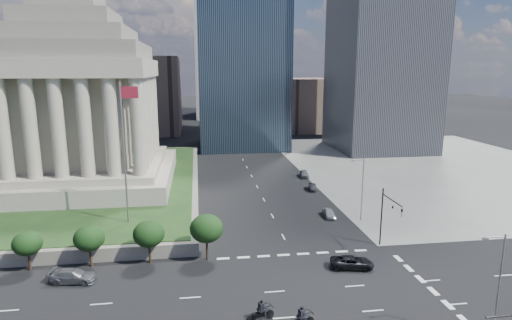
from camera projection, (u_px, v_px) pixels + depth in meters
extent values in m
plane|color=black|center=(234.00, 143.00, 138.61)|extent=(500.00, 500.00, 0.00)
cube|color=slate|center=(433.00, 166.00, 106.01)|extent=(68.00, 90.00, 0.03)
cube|color=slate|center=(28.00, 187.00, 83.95)|extent=(66.00, 70.00, 1.80)
cube|color=#1A3616|center=(28.00, 182.00, 83.75)|extent=(64.00, 68.00, 0.10)
cylinder|color=slate|center=(124.00, 154.00, 59.55)|extent=(0.24, 0.24, 20.00)
cube|color=maroon|center=(129.00, 92.00, 57.95)|extent=(2.40, 0.05, 1.60)
cube|color=black|center=(241.00, 47.00, 127.81)|extent=(26.00, 26.00, 60.00)
cube|color=brown|center=(308.00, 104.00, 169.89)|extent=(20.00, 30.00, 20.00)
cube|color=brown|center=(148.00, 95.00, 160.76)|extent=(24.00, 30.00, 28.00)
cylinder|color=black|center=(381.00, 217.00, 57.58)|extent=(0.18, 0.18, 8.00)
cylinder|color=black|center=(392.00, 200.00, 54.25)|extent=(0.14, 5.50, 0.14)
cube|color=black|center=(402.00, 213.00, 51.75)|extent=(0.30, 0.30, 1.10)
cylinder|color=slate|center=(499.00, 289.00, 36.67)|extent=(0.16, 0.16, 10.00)
cylinder|color=slate|center=(496.00, 237.00, 35.55)|extent=(1.80, 0.12, 0.12)
cube|color=slate|center=(486.00, 239.00, 35.45)|extent=(0.50, 0.22, 0.14)
cylinder|color=slate|center=(362.00, 190.00, 66.71)|extent=(0.16, 0.16, 10.00)
cylinder|color=slate|center=(358.00, 160.00, 65.59)|extent=(1.80, 0.12, 0.12)
cube|color=slate|center=(353.00, 161.00, 65.49)|extent=(0.50, 0.22, 0.14)
imported|color=black|center=(352.00, 262.00, 51.41)|extent=(3.25, 5.52, 1.44)
imported|color=#4E5055|center=(73.00, 276.00, 47.95)|extent=(2.90, 5.46, 1.51)
imported|color=#9CA1A5|center=(329.00, 213.00, 69.17)|extent=(1.77, 4.02, 1.35)
imported|color=black|center=(312.00, 187.00, 84.56)|extent=(1.91, 3.94, 1.24)
imported|color=slate|center=(304.00, 174.00, 94.88)|extent=(2.30, 4.65, 1.52)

